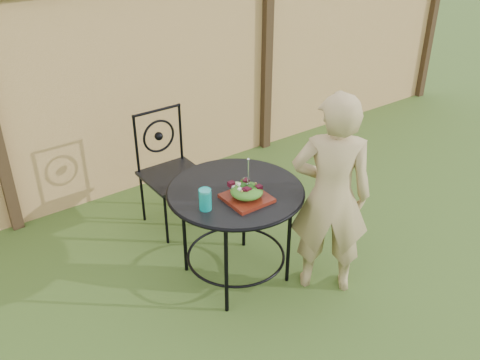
{
  "coord_description": "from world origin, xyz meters",
  "views": [
    {
      "loc": [
        -1.95,
        -1.89,
        2.53
      ],
      "look_at": [
        -0.12,
        0.64,
        0.75
      ],
      "focal_mm": 40.0,
      "sensor_mm": 36.0,
      "label": 1
    }
  ],
  "objects_px": {
    "patio_chair": "(170,167)",
    "diner": "(331,196)",
    "patio_table": "(236,207)",
    "salad_plate": "(247,198)"
  },
  "relations": [
    {
      "from": "patio_table",
      "to": "patio_chair",
      "type": "relative_size",
      "value": 0.97
    },
    {
      "from": "patio_chair",
      "to": "salad_plate",
      "type": "distance_m",
      "value": 1.06
    },
    {
      "from": "patio_table",
      "to": "patio_chair",
      "type": "distance_m",
      "value": 0.9
    },
    {
      "from": "patio_chair",
      "to": "diner",
      "type": "relative_size",
      "value": 0.66
    },
    {
      "from": "patio_table",
      "to": "patio_chair",
      "type": "xyz_separation_m",
      "value": [
        -0.01,
        0.89,
        -0.08
      ]
    },
    {
      "from": "salad_plate",
      "to": "patio_table",
      "type": "bearing_deg",
      "value": 83.67
    },
    {
      "from": "diner",
      "to": "patio_table",
      "type": "bearing_deg",
      "value": -2.19
    },
    {
      "from": "patio_chair",
      "to": "diner",
      "type": "xyz_separation_m",
      "value": [
        0.46,
        -1.32,
        0.22
      ]
    },
    {
      "from": "diner",
      "to": "salad_plate",
      "type": "distance_m",
      "value": 0.55
    },
    {
      "from": "patio_table",
      "to": "diner",
      "type": "bearing_deg",
      "value": -43.52
    }
  ]
}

